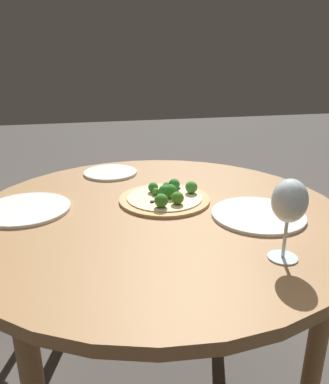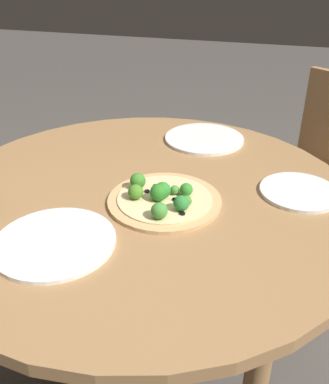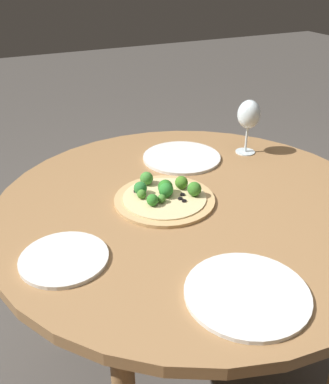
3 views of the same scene
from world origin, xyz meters
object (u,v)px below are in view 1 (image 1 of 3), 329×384
Objects in this scene: pizza at (166,196)px; wine_glass at (289,203)px; plate_near at (258,215)px; plate_side at (110,173)px; plate_far at (26,209)px.

pizza is 1.51× the size of wine_glass.
wine_glass is at bearing -102.38° from plate_near.
pizza is 0.36m from plate_side.
wine_glass is (0.18, -0.41, 0.12)m from pizza.
plate_far is at bearing 177.86° from pizza.
plate_side is at bearing 114.09° from wine_glass.
pizza is 0.43m from plate_far.
plate_far is (-0.66, 0.19, -0.00)m from plate_near.
plate_near and plate_side have the same top height.
plate_side is (-0.15, 0.33, -0.01)m from pizza.
wine_glass reaches higher than plate_side.
wine_glass is at bearing -34.78° from plate_far.
plate_side is (0.28, 0.32, 0.00)m from plate_far.
wine_glass is 0.76m from plate_far.
pizza reaches higher than plate_near.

